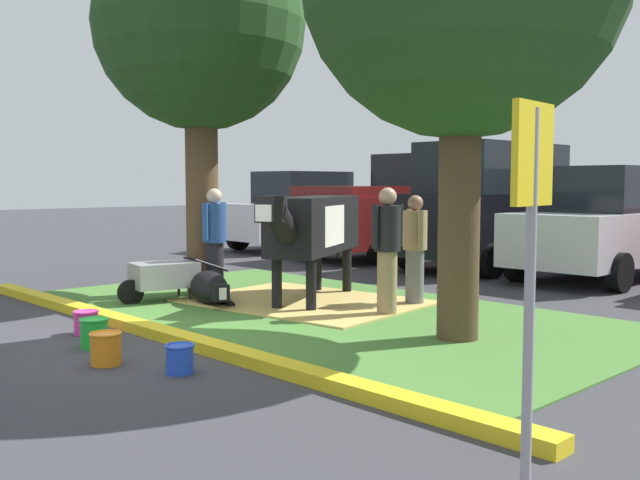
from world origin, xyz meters
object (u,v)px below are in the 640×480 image
(pickup_truck_maroon, at_px, (401,209))
(cow_holstein, at_px, (312,226))
(bucket_pink, at_px, (86,322))
(sedan_silver, at_px, (605,224))
(shade_tree_left, at_px, (200,28))
(person_visitor_far, at_px, (387,247))
(person_visitor_near, at_px, (215,240))
(calf_lying, at_px, (210,288))
(bucket_orange, at_px, (106,348))
(bucket_blue, at_px, (180,358))
(hatchback_white, at_px, (303,211))
(suv_black, at_px, (492,205))
(parking_sign, at_px, (531,220))
(person_handler, at_px, (415,247))
(bucket_green, at_px, (94,332))
(wheelbarrow, at_px, (163,276))

(pickup_truck_maroon, bearing_deg, cow_holstein, -60.69)
(bucket_pink, height_order, sedan_silver, sedan_silver)
(shade_tree_left, relative_size, person_visitor_far, 3.43)
(pickup_truck_maroon, bearing_deg, person_visitor_near, -72.89)
(calf_lying, bearing_deg, bucket_pink, -73.29)
(bucket_pink, height_order, bucket_orange, bucket_orange)
(bucket_blue, height_order, pickup_truck_maroon, pickup_truck_maroon)
(person_visitor_near, height_order, pickup_truck_maroon, pickup_truck_maroon)
(bucket_orange, xyz_separation_m, bucket_blue, (0.75, 0.34, -0.02))
(pickup_truck_maroon, distance_m, sedan_silver, 5.17)
(hatchback_white, bearing_deg, bucket_pink, -55.60)
(bucket_pink, bearing_deg, sedan_silver, 77.52)
(suv_black, bearing_deg, pickup_truck_maroon, 171.36)
(bucket_orange, bearing_deg, sedan_silver, 86.71)
(bucket_pink, relative_size, sedan_silver, 0.07)
(bucket_orange, height_order, suv_black, suv_black)
(parking_sign, height_order, sedan_silver, parking_sign)
(shade_tree_left, height_order, bucket_blue, shade_tree_left)
(shade_tree_left, bearing_deg, pickup_truck_maroon, 103.67)
(bucket_pink, bearing_deg, hatchback_white, 124.40)
(cow_holstein, xyz_separation_m, calf_lying, (-0.89, -1.15, -0.88))
(suv_black, bearing_deg, bucket_blue, -74.14)
(calf_lying, distance_m, bucket_pink, 2.27)
(shade_tree_left, xyz_separation_m, cow_holstein, (1.77, 0.66, -2.96))
(calf_lying, height_order, person_handler, person_handler)
(person_visitor_far, height_order, bucket_green, person_visitor_far)
(person_handler, distance_m, parking_sign, 6.13)
(sedan_silver, bearing_deg, bucket_blue, -88.69)
(shade_tree_left, distance_m, person_visitor_far, 4.55)
(parking_sign, height_order, bucket_orange, parking_sign)
(calf_lying, bearing_deg, sedan_silver, 68.74)
(shade_tree_left, distance_m, pickup_truck_maroon, 7.54)
(person_visitor_near, height_order, bucket_orange, person_visitor_near)
(cow_holstein, distance_m, bucket_green, 3.72)
(cow_holstein, height_order, bucket_pink, cow_holstein)
(cow_holstein, relative_size, calf_lying, 2.20)
(parking_sign, height_order, bucket_green, parking_sign)
(person_handler, xyz_separation_m, bucket_blue, (0.78, -4.36, -0.69))
(bucket_pink, relative_size, pickup_truck_maroon, 0.05)
(person_visitor_near, relative_size, hatchback_white, 0.37)
(person_visitor_near, height_order, parking_sign, parking_sign)
(shade_tree_left, height_order, cow_holstein, shade_tree_left)
(bucket_blue, height_order, hatchback_white, hatchback_white)
(bucket_green, xyz_separation_m, pickup_truck_maroon, (-3.87, 9.64, 0.95))
(shade_tree_left, distance_m, person_handler, 4.64)
(hatchback_white, relative_size, sedan_silver, 1.00)
(cow_holstein, xyz_separation_m, person_visitor_far, (1.43, -0.00, -0.22))
(person_visitor_far, distance_m, parking_sign, 5.33)
(calf_lying, distance_m, parking_sign, 6.86)
(cow_holstein, bearing_deg, wheelbarrow, -135.75)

